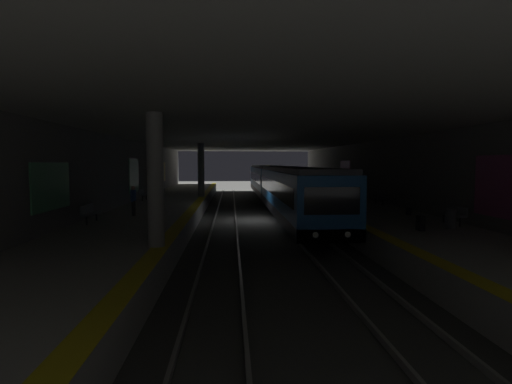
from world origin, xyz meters
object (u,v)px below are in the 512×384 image
object	(u,v)px
bench_left_near	(453,213)
suitcase_rolling	(421,223)
pillar_near	(155,180)
bench_right_near	(90,212)
bench_left_mid	(380,197)
person_waiting_near	(133,200)
trash_bin	(451,219)
person_walking_mid	(322,186)
person_standing_far	(342,190)
metro_train	(278,185)
backpack_on_floor	(409,211)
bench_right_mid	(143,194)
bench_right_far	(162,187)

from	to	relation	value
bench_left_near	suitcase_rolling	world-z (taller)	suitcase_rolling
pillar_near	bench_right_near	world-z (taller)	pillar_near
bench_left_mid	suitcase_rolling	distance (m)	10.95
pillar_near	bench_left_mid	world-z (taller)	pillar_near
person_waiting_near	trash_bin	world-z (taller)	person_waiting_near
person_walking_mid	bench_left_near	bearing A→B (deg)	-170.35
bench_left_near	person_standing_far	size ratio (longest dim) A/B	1.06
pillar_near	metro_train	bearing A→B (deg)	-17.72
pillar_near	person_waiting_near	world-z (taller)	pillar_near
backpack_on_floor	bench_right_near	bearing A→B (deg)	96.64
bench_right_mid	person_walking_mid	size ratio (longest dim) A/B	1.01
metro_train	bench_left_mid	size ratio (longest dim) A/B	22.03
suitcase_rolling	metro_train	bearing A→B (deg)	12.65
pillar_near	person_standing_far	size ratio (longest dim) A/B	2.83
bench_left_near	bench_right_near	xyz separation A→B (m)	(1.54, 17.07, 0.00)
pillar_near	bench_left_near	size ratio (longest dim) A/B	2.68
suitcase_rolling	backpack_on_floor	distance (m)	5.31
bench_left_near	backpack_on_floor	bearing A→B (deg)	9.07
bench_right_near	bench_left_mid	bearing A→B (deg)	-65.94
bench_right_mid	person_standing_far	size ratio (longest dim) A/B	1.06
bench_right_mid	suitcase_rolling	distance (m)	20.88
bench_left_mid	trash_bin	bearing A→B (deg)	175.90
person_waiting_near	person_standing_far	xyz separation A→B (m)	(7.52, -13.57, -0.01)
pillar_near	trash_bin	size ratio (longest dim) A/B	5.35
suitcase_rolling	person_waiting_near	bearing A→B (deg)	67.06
person_standing_far	suitcase_rolling	size ratio (longest dim) A/B	1.72
bench_left_near	person_waiting_near	bearing A→B (deg)	75.35
suitcase_rolling	backpack_on_floor	size ratio (longest dim) A/B	2.33
bench_right_mid	backpack_on_floor	xyz separation A→B (m)	(-9.77, -16.52, -0.32)
bench_right_mid	trash_bin	size ratio (longest dim) A/B	2.00
suitcase_rolling	backpack_on_floor	world-z (taller)	suitcase_rolling
trash_bin	bench_left_near	bearing A→B (deg)	-33.74
trash_bin	bench_right_mid	bearing A→B (deg)	48.74
bench_right_far	suitcase_rolling	size ratio (longest dim) A/B	1.82
trash_bin	person_walking_mid	bearing A→B (deg)	6.53
bench_left_mid	person_walking_mid	size ratio (longest dim) A/B	1.01
bench_right_near	suitcase_rolling	distance (m)	15.07
bench_right_mid	suitcase_rolling	bearing A→B (deg)	-135.04
metro_train	suitcase_rolling	distance (m)	18.37
pillar_near	bench_right_far	size ratio (longest dim) A/B	2.68
suitcase_rolling	bench_right_mid	bearing A→B (deg)	44.96
bench_right_far	backpack_on_floor	world-z (taller)	bench_right_far
bench_left_near	trash_bin	size ratio (longest dim) A/B	2.00
person_waiting_near	trash_bin	bearing A→B (deg)	-109.20
metro_train	trash_bin	bearing A→B (deg)	-162.22
person_walking_mid	backpack_on_floor	xyz separation A→B (m)	(-12.02, -2.08, -0.71)
metro_train	bench_left_near	world-z (taller)	metro_train
bench_right_mid	backpack_on_floor	distance (m)	19.19
bench_right_far	bench_left_near	bearing A→B (deg)	-141.84
pillar_near	bench_left_mid	size ratio (longest dim) A/B	2.68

